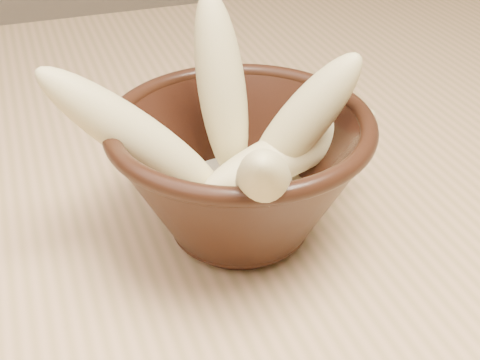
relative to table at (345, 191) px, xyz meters
name	(u,v)px	position (x,y,z in m)	size (l,w,h in m)	color
table	(345,191)	(0.00, 0.00, 0.00)	(1.20, 0.80, 0.75)	tan
bowl	(240,170)	(-0.16, -0.13, 0.14)	(0.19, 0.19, 0.10)	black
milk_puddle	(240,199)	(-0.16, -0.13, 0.11)	(0.11, 0.11, 0.01)	#FFF4CD
banana_upright	(222,89)	(-0.16, -0.09, 0.18)	(0.03, 0.03, 0.14)	#CCBE79
banana_left	(137,138)	(-0.23, -0.12, 0.17)	(0.03, 0.03, 0.16)	#CCBE79
banana_right	(301,123)	(-0.12, -0.13, 0.17)	(0.03, 0.03, 0.13)	#CCBE79
banana_across	(294,150)	(-0.12, -0.13, 0.14)	(0.03, 0.03, 0.16)	#CCBE79
banana_front	(264,186)	(-0.17, -0.19, 0.16)	(0.03, 0.03, 0.13)	#CCBE79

